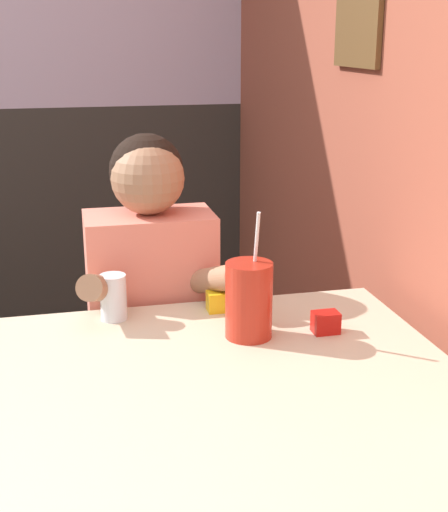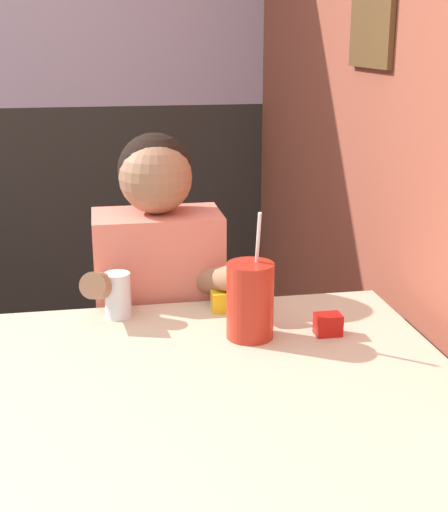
# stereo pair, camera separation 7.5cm
# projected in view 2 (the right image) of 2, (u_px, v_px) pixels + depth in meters

# --- Properties ---
(brick_wall_right) EXTENTS (0.08, 4.40, 2.70)m
(brick_wall_right) POSITION_uv_depth(u_px,v_px,m) (361.00, 57.00, 2.20)
(brick_wall_right) COLOR #9E4C38
(brick_wall_right) RESTS_ON ground_plane
(main_table) EXTENTS (1.02, 0.95, 0.76)m
(main_table) POSITION_uv_depth(u_px,v_px,m) (216.00, 416.00, 1.41)
(main_table) COLOR beige
(main_table) RESTS_ON ground_plane
(person_seated) EXTENTS (0.42, 0.40, 1.17)m
(person_seated) POSITION_uv_depth(u_px,v_px,m) (160.00, 337.00, 1.99)
(person_seated) COLOR #EA7F6B
(person_seated) RESTS_ON ground_plane
(cocktail_pitcher) EXTENTS (0.11, 0.11, 0.30)m
(cocktail_pitcher) POSITION_uv_depth(u_px,v_px,m) (250.00, 300.00, 1.60)
(cocktail_pitcher) COLOR #B22819
(cocktail_pitcher) RESTS_ON main_table
(glass_near_pitcher) EXTENTS (0.06, 0.06, 0.11)m
(glass_near_pitcher) POSITION_uv_depth(u_px,v_px,m) (118.00, 295.00, 1.73)
(glass_near_pitcher) COLOR silver
(glass_near_pitcher) RESTS_ON main_table
(condiment_ketchup) EXTENTS (0.06, 0.04, 0.05)m
(condiment_ketchup) POSITION_uv_depth(u_px,v_px,m) (328.00, 324.00, 1.63)
(condiment_ketchup) COLOR #B7140F
(condiment_ketchup) RESTS_ON main_table
(condiment_mustard) EXTENTS (0.06, 0.04, 0.05)m
(condiment_mustard) POSITION_uv_depth(u_px,v_px,m) (224.00, 301.00, 1.77)
(condiment_mustard) COLOR yellow
(condiment_mustard) RESTS_ON main_table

